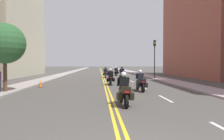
{
  "coord_description": "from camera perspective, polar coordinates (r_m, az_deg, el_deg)",
  "views": [
    {
      "loc": [
        -0.62,
        -3.57,
        1.96
      ],
      "look_at": [
        1.1,
        24.05,
        1.19
      ],
      "focal_mm": 33.42,
      "sensor_mm": 36.0,
      "label": 1
    }
  ],
  "objects": [
    {
      "name": "ground_plane",
      "position": [
        51.61,
        -2.87,
        -0.59
      ],
      "size": [
        264.0,
        264.0,
        0.0
      ],
      "primitive_type": "plane",
      "color": "#474540"
    },
    {
      "name": "sidewalk_left",
      "position": [
        52.05,
        -11.06,
        -0.53
      ],
      "size": [
        2.27,
        144.0,
        0.12
      ],
      "primitive_type": "cube",
      "color": "gray",
      "rests_on": "ground"
    },
    {
      "name": "sidewalk_right",
      "position": [
        52.22,
        5.29,
        -0.5
      ],
      "size": [
        2.27,
        144.0,
        0.12
      ],
      "primitive_type": "cube",
      "color": "#A49298",
      "rests_on": "ground"
    },
    {
      "name": "centreline_yellow_inner",
      "position": [
        51.6,
        -3.01,
        -0.59
      ],
      "size": [
        0.12,
        132.0,
        0.01
      ],
      "primitive_type": "cube",
      "color": "yellow",
      "rests_on": "ground"
    },
    {
      "name": "centreline_yellow_outer",
      "position": [
        51.61,
        -2.74,
        -0.59
      ],
      "size": [
        0.12,
        132.0,
        0.01
      ],
      "primitive_type": "cube",
      "color": "yellow",
      "rests_on": "ground"
    },
    {
      "name": "lane_dashes_white",
      "position": [
        32.84,
        3.02,
        -1.82
      ],
      "size": [
        0.14,
        56.4,
        0.01
      ],
      "color": "silver",
      "rests_on": "ground"
    },
    {
      "name": "building_right_1",
      "position": [
        36.33,
        25.82,
        10.94
      ],
      "size": [
        9.34,
        19.91,
        15.91
      ],
      "color": "#995042",
      "rests_on": "ground"
    },
    {
      "name": "motorcycle_0",
      "position": [
        9.88,
        3.29,
        -5.96
      ],
      "size": [
        0.78,
        2.09,
        1.61
      ],
      "rotation": [
        0.0,
        0.0,
        0.05
      ],
      "color": "black",
      "rests_on": "ground"
    },
    {
      "name": "motorcycle_1",
      "position": [
        15.24,
        7.82,
        -3.37
      ],
      "size": [
        0.78,
        2.21,
        1.56
      ],
      "rotation": [
        0.0,
        0.0,
        0.05
      ],
      "color": "black",
      "rests_on": "ground"
    },
    {
      "name": "motorcycle_2",
      "position": [
        19.77,
        -0.43,
        -2.18
      ],
      "size": [
        0.76,
        2.29,
        1.58
      ],
      "rotation": [
        0.0,
        0.0,
        0.0
      ],
      "color": "black",
      "rests_on": "ground"
    },
    {
      "name": "motorcycle_3",
      "position": [
        25.1,
        2.79,
        -1.31
      ],
      "size": [
        0.77,
        2.14,
        1.69
      ],
      "rotation": [
        0.0,
        0.0,
        0.03
      ],
      "color": "black",
      "rests_on": "ground"
    },
    {
      "name": "motorcycle_4",
      "position": [
        30.72,
        -1.79,
        -0.89
      ],
      "size": [
        0.77,
        2.16,
        1.56
      ],
      "rotation": [
        0.0,
        0.0,
        -0.03
      ],
      "color": "black",
      "rests_on": "ground"
    },
    {
      "name": "motorcycle_5",
      "position": [
        35.3,
        1.17,
        -0.5
      ],
      "size": [
        0.78,
        2.23,
        1.62
      ],
      "rotation": [
        0.0,
        0.0,
        0.06
      ],
      "color": "black",
      "rests_on": "ground"
    },
    {
      "name": "traffic_cone_0",
      "position": [
        18.72,
        -18.96,
        -3.48
      ],
      "size": [
        0.32,
        0.32,
        0.67
      ],
      "color": "black",
      "rests_on": "ground"
    },
    {
      "name": "traffic_light_near",
      "position": [
        28.04,
        11.58,
        4.73
      ],
      "size": [
        0.28,
        0.38,
        5.13
      ],
      "color": "black",
      "rests_on": "ground"
    },
    {
      "name": "street_tree_0",
      "position": [
        15.88,
        -27.3,
        6.43
      ],
      "size": [
        2.74,
        2.74,
        4.73
      ],
      "color": "#523724",
      "rests_on": "ground"
    }
  ]
}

